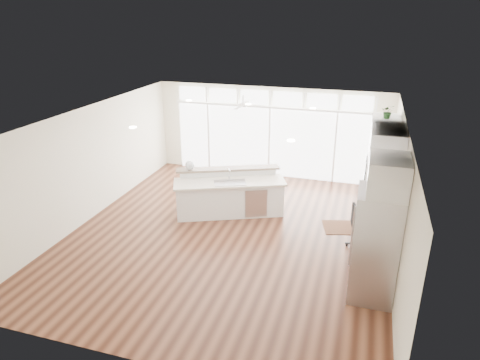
% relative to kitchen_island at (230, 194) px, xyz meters
% --- Properties ---
extents(floor, '(7.00, 8.00, 0.02)m').
position_rel_kitchen_island_xyz_m(floor, '(0.30, -0.99, -0.55)').
color(floor, '#412014').
rests_on(floor, ground).
extents(ceiling, '(7.00, 8.00, 0.02)m').
position_rel_kitchen_island_xyz_m(ceiling, '(0.30, -0.99, 2.16)').
color(ceiling, white).
rests_on(ceiling, wall_back).
extents(wall_back, '(7.00, 0.04, 2.70)m').
position_rel_kitchen_island_xyz_m(wall_back, '(0.30, 3.01, 0.81)').
color(wall_back, white).
rests_on(wall_back, floor).
extents(wall_front, '(7.00, 0.04, 2.70)m').
position_rel_kitchen_island_xyz_m(wall_front, '(0.30, -4.99, 0.81)').
color(wall_front, white).
rests_on(wall_front, floor).
extents(wall_left, '(0.04, 8.00, 2.70)m').
position_rel_kitchen_island_xyz_m(wall_left, '(-3.20, -0.99, 0.81)').
color(wall_left, white).
rests_on(wall_left, floor).
extents(wall_right, '(0.04, 8.00, 2.70)m').
position_rel_kitchen_island_xyz_m(wall_right, '(3.80, -0.99, 0.81)').
color(wall_right, white).
rests_on(wall_right, floor).
extents(glass_wall, '(5.80, 0.06, 2.08)m').
position_rel_kitchen_island_xyz_m(glass_wall, '(0.30, 2.95, 0.51)').
color(glass_wall, silver).
rests_on(glass_wall, wall_back).
extents(transom_row, '(5.90, 0.06, 0.40)m').
position_rel_kitchen_island_xyz_m(transom_row, '(0.30, 2.95, 1.84)').
color(transom_row, silver).
rests_on(transom_row, wall_back).
extents(desk_window, '(0.04, 0.85, 0.85)m').
position_rel_kitchen_island_xyz_m(desk_window, '(3.76, -0.69, 1.01)').
color(desk_window, white).
rests_on(desk_window, wall_right).
extents(ceiling_fan, '(1.16, 1.16, 0.32)m').
position_rel_kitchen_island_xyz_m(ceiling_fan, '(-0.20, 1.81, 1.94)').
color(ceiling_fan, white).
rests_on(ceiling_fan, ceiling).
extents(recessed_lights, '(3.40, 3.00, 0.02)m').
position_rel_kitchen_island_xyz_m(recessed_lights, '(0.30, -0.79, 2.14)').
color(recessed_lights, white).
rests_on(recessed_lights, ceiling).
extents(oven_cabinet, '(0.64, 1.20, 2.50)m').
position_rel_kitchen_island_xyz_m(oven_cabinet, '(3.47, 0.81, 0.71)').
color(oven_cabinet, white).
rests_on(oven_cabinet, floor).
extents(desk_nook, '(0.72, 1.30, 0.76)m').
position_rel_kitchen_island_xyz_m(desk_nook, '(3.43, -0.69, -0.16)').
color(desk_nook, white).
rests_on(desk_nook, floor).
extents(upper_cabinets, '(0.64, 1.30, 0.64)m').
position_rel_kitchen_island_xyz_m(upper_cabinets, '(3.47, -0.69, 1.81)').
color(upper_cabinets, white).
rests_on(upper_cabinets, wall_right).
extents(refrigerator, '(0.76, 0.90, 2.00)m').
position_rel_kitchen_island_xyz_m(refrigerator, '(3.41, -2.34, 0.46)').
color(refrigerator, '#B8B8BD').
rests_on(refrigerator, floor).
extents(fridge_cabinet, '(0.64, 0.90, 0.60)m').
position_rel_kitchen_island_xyz_m(fridge_cabinet, '(3.47, -2.34, 1.76)').
color(fridge_cabinet, white).
rests_on(fridge_cabinet, wall_right).
extents(framed_photos, '(0.06, 0.22, 0.80)m').
position_rel_kitchen_island_xyz_m(framed_photos, '(3.76, -0.07, 0.86)').
color(framed_photos, black).
rests_on(framed_photos, wall_right).
extents(kitchen_island, '(2.89, 2.01, 1.08)m').
position_rel_kitchen_island_xyz_m(kitchen_island, '(0.00, 0.00, 0.00)').
color(kitchen_island, white).
rests_on(kitchen_island, floor).
extents(rug, '(1.13, 0.94, 0.01)m').
position_rel_kitchen_island_xyz_m(rug, '(2.82, 0.09, -0.53)').
color(rug, '#3B1E12').
rests_on(rug, floor).
extents(office_chair, '(0.59, 0.56, 0.96)m').
position_rel_kitchen_island_xyz_m(office_chair, '(3.21, -0.70, -0.06)').
color(office_chair, black).
rests_on(office_chair, floor).
extents(fishbowl, '(0.33, 0.33, 0.24)m').
position_rel_kitchen_island_xyz_m(fishbowl, '(-1.03, -0.01, 0.66)').
color(fishbowl, silver).
rests_on(fishbowl, kitchen_island).
extents(monitor, '(0.12, 0.45, 0.37)m').
position_rel_kitchen_island_xyz_m(monitor, '(3.35, -0.69, 0.41)').
color(monitor, black).
rests_on(monitor, desk_nook).
extents(keyboard, '(0.13, 0.32, 0.02)m').
position_rel_kitchen_island_xyz_m(keyboard, '(3.18, -0.69, 0.23)').
color(keyboard, silver).
rests_on(keyboard, desk_nook).
extents(potted_plant, '(0.30, 0.33, 0.24)m').
position_rel_kitchen_island_xyz_m(potted_plant, '(3.47, 0.81, 2.08)').
color(potted_plant, '#2F622A').
rests_on(potted_plant, oven_cabinet).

